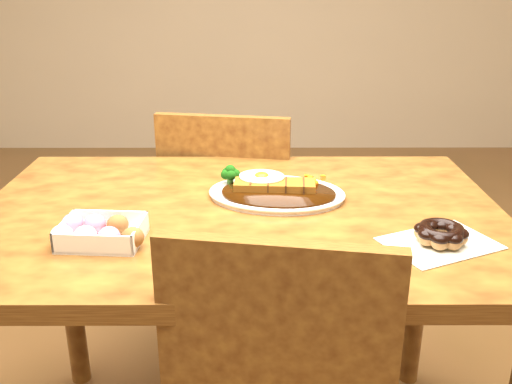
{
  "coord_description": "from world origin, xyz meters",
  "views": [
    {
      "loc": [
        0.03,
        -1.2,
        1.26
      ],
      "look_at": [
        0.04,
        -0.04,
        0.81
      ],
      "focal_mm": 40.0,
      "sensor_mm": 36.0,
      "label": 1
    }
  ],
  "objects_px": {
    "chair_far": "(232,222)",
    "pon_de_ring": "(441,234)",
    "table": "(241,248)",
    "katsu_curry_plate": "(274,190)",
    "donut_box": "(100,231)"
  },
  "relations": [
    {
      "from": "table",
      "to": "katsu_curry_plate",
      "type": "relative_size",
      "value": 3.47
    },
    {
      "from": "table",
      "to": "pon_de_ring",
      "type": "distance_m",
      "value": 0.46
    },
    {
      "from": "katsu_curry_plate",
      "to": "table",
      "type": "bearing_deg",
      "value": -135.36
    },
    {
      "from": "katsu_curry_plate",
      "to": "donut_box",
      "type": "bearing_deg",
      "value": -145.44
    },
    {
      "from": "chair_far",
      "to": "pon_de_ring",
      "type": "bearing_deg",
      "value": 131.19
    },
    {
      "from": "pon_de_ring",
      "to": "chair_far",
      "type": "bearing_deg",
      "value": 121.87
    },
    {
      "from": "donut_box",
      "to": "pon_de_ring",
      "type": "distance_m",
      "value": 0.68
    },
    {
      "from": "table",
      "to": "katsu_curry_plate",
      "type": "xyz_separation_m",
      "value": [
        0.08,
        0.08,
        0.12
      ]
    },
    {
      "from": "chair_far",
      "to": "katsu_curry_plate",
      "type": "bearing_deg",
      "value": 114.39
    },
    {
      "from": "chair_far",
      "to": "katsu_curry_plate",
      "type": "height_order",
      "value": "chair_far"
    },
    {
      "from": "pon_de_ring",
      "to": "katsu_curry_plate",
      "type": "bearing_deg",
      "value": 141.24
    },
    {
      "from": "donut_box",
      "to": "chair_far",
      "type": "bearing_deg",
      "value": 71.53
    },
    {
      "from": "chair_far",
      "to": "pon_de_ring",
      "type": "height_order",
      "value": "chair_far"
    },
    {
      "from": "table",
      "to": "chair_far",
      "type": "height_order",
      "value": "chair_far"
    },
    {
      "from": "katsu_curry_plate",
      "to": "donut_box",
      "type": "height_order",
      "value": "katsu_curry_plate"
    }
  ]
}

